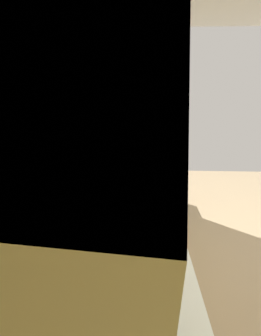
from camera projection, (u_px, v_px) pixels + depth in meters
The scene contains 8 objects.
ground_plane at pixel (247, 278), 2.14m from camera, with size 5.89×5.89×0.00m, color tan.
wall_back at pixel (95, 156), 1.69m from camera, with size 3.80×0.12×2.68m, color beige.
counter_run at pixel (137, 271), 1.69m from camera, with size 2.98×0.65×0.90m.
upper_cabinets at pixel (115, 94), 1.18m from camera, with size 2.34×0.33×0.74m.
oven_range at pixel (139, 178), 3.37m from camera, with size 0.65×0.67×1.08m.
microwave at pixel (137, 167), 2.25m from camera, with size 0.45×0.36×0.31m.
bowl at pixel (157, 267), 1.16m from camera, with size 0.16×0.16×0.04m.
kettle at pixel (152, 212), 1.59m from camera, with size 0.17×0.12×0.17m.
Camera 1 is at (-1.59, 1.18, 1.89)m, focal length 21.61 mm.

